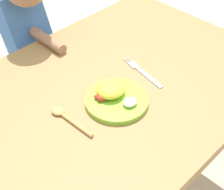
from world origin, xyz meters
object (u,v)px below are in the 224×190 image
(spoon, at_px, (66,117))
(fork, at_px, (143,72))
(plate, at_px, (115,97))
(person, at_px, (30,52))

(spoon, bearing_deg, fork, -95.56)
(fork, height_order, spoon, spoon)
(plate, bearing_deg, fork, 9.85)
(plate, height_order, fork, plate)
(person, bearing_deg, spoon, 68.06)
(fork, bearing_deg, person, 23.81)
(person, bearing_deg, plate, 85.24)
(fork, xyz_separation_m, spoon, (-0.36, 0.02, 0.00))
(spoon, relative_size, person, 0.18)
(spoon, bearing_deg, person, -24.20)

